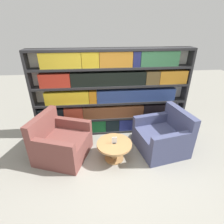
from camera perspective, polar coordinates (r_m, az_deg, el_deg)
The scene contains 6 objects.
ground_plane at distance 3.55m, azimuth 2.02°, elevation -17.00°, with size 14.00×14.00×0.00m, color gray.
bookshelf at distance 4.06m, azimuth -0.32°, elevation 5.78°, with size 3.54×0.30×2.01m.
armchair_left at distance 3.73m, azimuth -16.35°, elevation -9.77°, with size 1.18×1.19×0.90m.
armchair_right at distance 3.90m, azimuth 16.25°, elevation -7.90°, with size 1.09×1.09×0.90m.
coffee_table at distance 3.51m, azimuth 0.74°, elevation -11.54°, with size 0.69×0.69×0.39m.
table_sign at distance 3.40m, azimuth 0.76°, elevation -9.34°, with size 0.10×0.06×0.14m.
Camera 1 is at (-0.38, -2.52, 2.48)m, focal length 28.00 mm.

